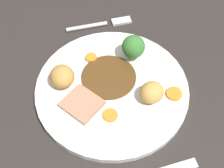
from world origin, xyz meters
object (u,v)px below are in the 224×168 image
object	(u,v)px
roast_potato_left	(62,76)
roast_potato_right	(152,92)
carrot_coin_front	(174,94)
broccoli_floret	(133,47)
carrot_coin_back	(91,58)
dinner_plate	(112,89)
carrot_coin_side	(110,115)
fork	(101,24)
meat_slice_main	(82,104)

from	to	relation	value
roast_potato_left	roast_potato_right	distance (cm)	17.31
carrot_coin_front	broccoli_floret	bearing A→B (deg)	-157.22
roast_potato_left	carrot_coin_back	xyz separation A→B (cm)	(-4.51, 6.67, -1.67)
dinner_plate	broccoli_floret	world-z (taller)	broccoli_floret
carrot_coin_back	carrot_coin_side	bearing A→B (deg)	1.06
roast_potato_left	carrot_coin_side	size ratio (longest dim) A/B	1.81
carrot_coin_back	broccoli_floret	bearing A→B (deg)	78.74
dinner_plate	roast_potato_right	size ratio (longest dim) A/B	6.46
carrot_coin_back	fork	distance (cm)	11.46
broccoli_floret	fork	xyz separation A→B (cm)	(-12.05, -3.77, -3.94)
dinner_plate	carrot_coin_front	world-z (taller)	carrot_coin_front
carrot_coin_back	fork	world-z (taller)	carrot_coin_back
roast_potato_left	carrot_coin_side	distance (cm)	12.03
dinner_plate	carrot_coin_back	xyz separation A→B (cm)	(-8.08, -2.27, 1.01)
carrot_coin_front	carrot_coin_side	xyz separation A→B (cm)	(1.24, -12.95, -0.10)
dinner_plate	fork	bearing A→B (deg)	172.43
fork	roast_potato_right	bearing A→B (deg)	-78.60
carrot_coin_back	roast_potato_right	bearing A→B (deg)	34.84
roast_potato_right	carrot_coin_back	size ratio (longest dim) A/B	1.98
meat_slice_main	fork	distance (cm)	22.79
roast_potato_right	carrot_coin_back	distance (cm)	15.31
carrot_coin_back	carrot_coin_side	world-z (taller)	carrot_coin_back
broccoli_floret	fork	size ratio (longest dim) A/B	0.35
dinner_plate	carrot_coin_back	size ratio (longest dim) A/B	12.79
roast_potato_left	carrot_coin_back	size ratio (longest dim) A/B	2.16
dinner_plate	carrot_coin_front	bearing A→B (deg)	66.06
meat_slice_main	roast_potato_left	distance (cm)	6.69
meat_slice_main	carrot_coin_front	distance (cm)	17.63
dinner_plate	meat_slice_main	world-z (taller)	meat_slice_main
roast_potato_left	carrot_coin_back	world-z (taller)	roast_potato_left
meat_slice_main	carrot_coin_back	size ratio (longest dim) A/B	2.85
roast_potato_right	carrot_coin_back	world-z (taller)	roast_potato_right
broccoli_floret	roast_potato_right	bearing A→B (deg)	1.09
meat_slice_main	fork	xyz separation A→B (cm)	(-20.91, 8.97, -1.41)
carrot_coin_back	broccoli_floret	size ratio (longest dim) A/B	0.43
roast_potato_left	fork	xyz separation A→B (cm)	(-14.88, 11.39, -3.00)
roast_potato_left	carrot_coin_front	distance (cm)	21.66
carrot_coin_front	dinner_plate	bearing A→B (deg)	-113.94
meat_slice_main	roast_potato_left	bearing A→B (deg)	-158.09
dinner_plate	fork	world-z (taller)	dinner_plate
carrot_coin_front	fork	xyz separation A→B (cm)	(-23.31, -8.50, -1.32)
meat_slice_main	broccoli_floret	size ratio (longest dim) A/B	1.24
carrot_coin_side	dinner_plate	bearing A→B (deg)	161.77
dinner_plate	carrot_coin_side	distance (cm)	6.48
roast_potato_left	carrot_coin_front	xyz separation A→B (cm)	(8.43, 19.89, -1.68)
carrot_coin_side	fork	bearing A→B (deg)	169.70
carrot_coin_front	carrot_coin_back	xyz separation A→B (cm)	(-12.94, -13.22, 0.01)
meat_slice_main	roast_potato_right	bearing A→B (deg)	81.43
carrot_coin_side	carrot_coin_back	bearing A→B (deg)	-178.94
roast_potato_right	broccoli_floret	bearing A→B (deg)	-178.91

